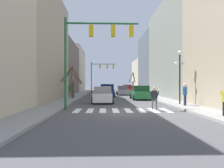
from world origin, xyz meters
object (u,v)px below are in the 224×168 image
at_px(car_parked_right_mid, 103,95).
at_px(pedestrian_crossing_street, 154,96).
at_px(car_parked_right_far, 104,88).
at_px(street_tree_left_far, 133,82).
at_px(car_parked_left_mid, 140,93).
at_px(pedestrian_on_left_sidewalk, 71,89).
at_px(street_lamp_right_corner, 180,66).
at_px(traffic_signal_near, 92,42).
at_px(car_parked_left_far, 123,91).
at_px(traffic_signal_far, 100,70).
at_px(car_parked_left_near, 107,91).
at_px(pedestrian_waiting_at_curb, 185,92).
at_px(car_driving_away_lane, 127,89).
at_px(street_tree_right_near, 72,82).

distance_m(car_parked_right_mid, pedestrian_crossing_street, 7.01).
bearing_deg(car_parked_right_far, street_tree_left_far, 89.88).
relative_size(car_parked_left_mid, pedestrian_on_left_sidewalk, 2.74).
relative_size(street_lamp_right_corner, car_parked_right_mid, 1.02).
relative_size(traffic_signal_near, car_parked_left_far, 1.46).
bearing_deg(car_parked_left_mid, street_lamp_right_corner, -164.32).
bearing_deg(traffic_signal_far, car_parked_left_near, -85.40).
relative_size(car_parked_right_far, car_parked_left_near, 1.12).
height_order(car_parked_right_far, street_tree_left_far, street_tree_left_far).
relative_size(street_lamp_right_corner, pedestrian_waiting_at_curb, 2.58).
height_order(car_parked_left_mid, pedestrian_on_left_sidewalk, pedestrian_on_left_sidewalk).
xyz_separation_m(car_driving_away_lane, pedestrian_on_left_sidewalk, (-8.62, -15.04, 0.38)).
distance_m(car_parked_right_mid, car_driving_away_lane, 21.43).
relative_size(street_lamp_right_corner, car_parked_left_mid, 0.99).
bearing_deg(pedestrian_waiting_at_curb, car_parked_left_mid, -129.68).
height_order(traffic_signal_near, car_parked_right_mid, traffic_signal_near).
height_order(car_parked_left_far, car_parked_left_mid, car_parked_left_mid).
relative_size(car_parked_left_mid, street_tree_left_far, 1.10).
bearing_deg(car_parked_right_far, street_lamp_right_corner, 12.53).
height_order(traffic_signal_near, car_driving_away_lane, traffic_signal_near).
xyz_separation_m(car_parked_right_mid, street_tree_left_far, (6.49, 25.85, 1.38)).
bearing_deg(street_tree_left_far, car_parked_right_far, 179.88).
bearing_deg(traffic_signal_far, street_tree_left_far, -2.54).
relative_size(car_parked_left_far, car_parked_left_mid, 0.98).
xyz_separation_m(pedestrian_crossing_street, pedestrian_on_left_sidewalk, (-7.86, 11.75, 0.17)).
distance_m(traffic_signal_near, traffic_signal_far, 31.92).
bearing_deg(pedestrian_on_left_sidewalk, street_lamp_right_corner, -82.67).
bearing_deg(car_parked_right_mid, street_tree_left_far, 165.90).
bearing_deg(car_driving_away_lane, pedestrian_crossing_street, 178.36).
bearing_deg(pedestrian_on_left_sidewalk, car_parked_left_mid, -51.97).
relative_size(car_parked_left_near, pedestrian_on_left_sidewalk, 2.47).
bearing_deg(traffic_signal_far, street_tree_right_near, -98.06).
height_order(street_lamp_right_corner, street_tree_right_near, street_lamp_right_corner).
bearing_deg(car_parked_left_far, traffic_signal_far, 19.17).
relative_size(traffic_signal_near, car_parked_left_mid, 1.44).
xyz_separation_m(car_parked_left_near, pedestrian_waiting_at_curb, (6.04, -13.94, 0.37)).
distance_m(car_parked_left_mid, pedestrian_on_left_sidewalk, 8.67).
height_order(car_parked_right_mid, car_parked_right_far, car_parked_right_far).
height_order(pedestrian_crossing_street, street_tree_left_far, street_tree_left_far).
bearing_deg(street_tree_left_far, pedestrian_waiting_at_curb, -89.71).
bearing_deg(traffic_signal_near, car_parked_right_far, 88.28).
distance_m(traffic_signal_far, street_tree_left_far, 7.72).
relative_size(car_parked_left_near, car_driving_away_lane, 0.96).
xyz_separation_m(car_parked_left_mid, street_tree_right_near, (-8.27, 0.40, 1.30)).
bearing_deg(traffic_signal_near, pedestrian_crossing_street, -1.44).
distance_m(traffic_signal_far, car_parked_left_mid, 22.72).
distance_m(car_parked_right_mid, car_parked_left_far, 15.06).
xyz_separation_m(traffic_signal_far, pedestrian_waiting_at_curb, (7.38, -30.59, -3.62)).
height_order(traffic_signal_far, street_tree_right_near, traffic_signal_far).
height_order(traffic_signal_near, traffic_signal_far, traffic_signal_near).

